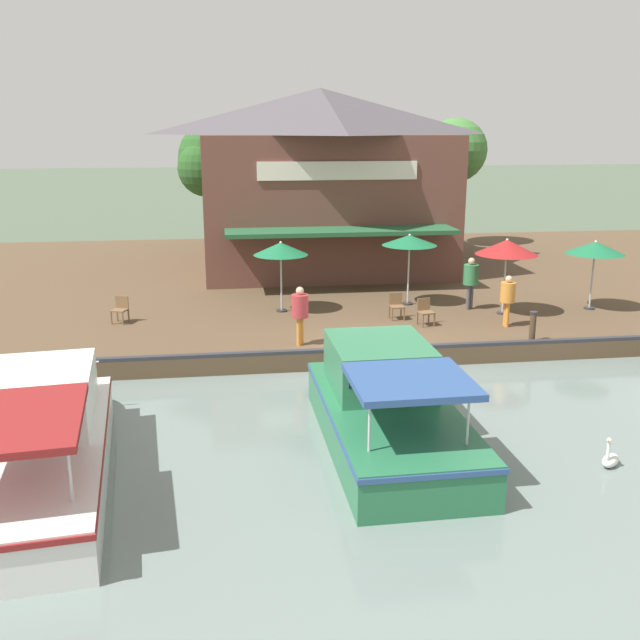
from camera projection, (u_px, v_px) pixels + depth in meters
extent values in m
plane|color=#4C5B47|center=(370.00, 372.00, 20.21)|extent=(220.00, 220.00, 0.00)
cube|color=brown|center=(318.00, 281.00, 30.65)|extent=(22.00, 56.00, 0.60)
cube|color=#2D2D33|center=(370.00, 349.00, 20.14)|extent=(0.20, 50.40, 0.10)
cube|color=brown|center=(320.00, 200.00, 32.35)|extent=(9.87, 10.31, 5.81)
pyramid|color=#4C474C|center=(320.00, 111.00, 31.33)|extent=(10.36, 10.82, 1.97)
cube|color=#235633|center=(341.00, 231.00, 26.93)|extent=(1.80, 8.76, 0.16)
cube|color=silver|center=(338.00, 171.00, 27.17)|extent=(0.08, 6.19, 0.70)
cylinder|color=#B7B7B7|center=(592.00, 278.00, 24.49)|extent=(0.06, 0.06, 2.21)
cylinder|color=#2D2D33|center=(589.00, 308.00, 24.77)|extent=(0.36, 0.36, 0.06)
cone|color=#19663D|center=(595.00, 248.00, 24.22)|extent=(1.96, 1.96, 0.42)
cone|color=silver|center=(595.00, 247.00, 24.21)|extent=(1.22, 1.22, 0.34)
sphere|color=silver|center=(596.00, 242.00, 24.16)|extent=(0.08, 0.08, 0.08)
cylinder|color=#B7B7B7|center=(408.00, 272.00, 25.10)|extent=(0.06, 0.06, 2.36)
cylinder|color=#2D2D33|center=(407.00, 303.00, 25.40)|extent=(0.36, 0.36, 0.06)
cone|color=#19663D|center=(410.00, 240.00, 24.81)|extent=(1.92, 1.92, 0.36)
cone|color=silver|center=(410.00, 240.00, 24.80)|extent=(1.19, 1.19, 0.29)
sphere|color=silver|center=(410.00, 235.00, 24.76)|extent=(0.08, 0.08, 0.08)
cylinder|color=#B7B7B7|center=(505.00, 280.00, 23.83)|extent=(0.06, 0.06, 2.35)
cylinder|color=#2D2D33|center=(502.00, 313.00, 24.13)|extent=(0.36, 0.36, 0.06)
cone|color=maroon|center=(507.00, 247.00, 23.54)|extent=(2.06, 2.06, 0.49)
cone|color=white|center=(507.00, 246.00, 23.53)|extent=(1.27, 1.27, 0.39)
sphere|color=white|center=(507.00, 240.00, 23.48)|extent=(0.08, 0.08, 0.08)
cylinder|color=#B7B7B7|center=(281.00, 279.00, 24.14)|extent=(0.06, 0.06, 2.23)
cylinder|color=#2D2D33|center=(282.00, 310.00, 24.43)|extent=(0.36, 0.36, 0.06)
cone|color=#19663D|center=(281.00, 249.00, 23.87)|extent=(1.84, 1.84, 0.42)
cone|color=silver|center=(281.00, 248.00, 23.86)|extent=(1.14, 1.14, 0.34)
sphere|color=silver|center=(281.00, 242.00, 23.81)|extent=(0.08, 0.08, 0.08)
cube|color=brown|center=(434.00, 320.00, 22.53)|extent=(0.05, 0.05, 0.42)
cube|color=brown|center=(423.00, 321.00, 22.40)|extent=(0.05, 0.05, 0.42)
cube|color=brown|center=(429.00, 317.00, 22.89)|extent=(0.05, 0.05, 0.42)
cube|color=brown|center=(417.00, 318.00, 22.77)|extent=(0.05, 0.05, 0.42)
cube|color=brown|center=(426.00, 312.00, 22.59)|extent=(0.51, 0.51, 0.05)
cube|color=brown|center=(424.00, 304.00, 22.72)|extent=(0.12, 0.44, 0.40)
cube|color=brown|center=(404.00, 314.00, 23.22)|extent=(0.04, 0.04, 0.42)
cube|color=brown|center=(392.00, 315.00, 23.16)|extent=(0.04, 0.04, 0.42)
cube|color=brown|center=(401.00, 311.00, 23.60)|extent=(0.04, 0.04, 0.42)
cube|color=brown|center=(389.00, 312.00, 23.54)|extent=(0.04, 0.04, 0.42)
cube|color=brown|center=(397.00, 307.00, 23.32)|extent=(0.45, 0.45, 0.05)
cube|color=brown|center=(396.00, 299.00, 23.46)|extent=(0.05, 0.44, 0.40)
cube|color=brown|center=(123.00, 319.00, 22.69)|extent=(0.05, 0.05, 0.42)
cube|color=brown|center=(111.00, 318.00, 22.77)|extent=(0.05, 0.05, 0.42)
cube|color=brown|center=(129.00, 315.00, 23.07)|extent=(0.05, 0.05, 0.42)
cube|color=brown|center=(117.00, 315.00, 23.15)|extent=(0.05, 0.05, 0.42)
cube|color=brown|center=(120.00, 310.00, 22.86)|extent=(0.56, 0.56, 0.05)
cube|color=brown|center=(122.00, 302.00, 22.99)|extent=(0.19, 0.43, 0.40)
cylinder|color=#4C4C56|center=(471.00, 296.00, 24.70)|extent=(0.13, 0.13, 0.87)
cylinder|color=#4C4C56|center=(468.00, 297.00, 24.58)|extent=(0.13, 0.13, 0.87)
cylinder|color=#337547|center=(471.00, 275.00, 24.43)|extent=(0.51, 0.51, 0.69)
sphere|color=#DBB28E|center=(472.00, 261.00, 24.31)|extent=(0.24, 0.24, 0.24)
cylinder|color=orange|center=(507.00, 315.00, 22.42)|extent=(0.13, 0.13, 0.79)
cylinder|color=orange|center=(505.00, 313.00, 22.58)|extent=(0.13, 0.13, 0.79)
cylinder|color=orange|center=(508.00, 292.00, 22.32)|extent=(0.46, 0.46, 0.63)
sphere|color=#DBB28E|center=(509.00, 279.00, 22.21)|extent=(0.21, 0.21, 0.21)
cylinder|color=orange|center=(301.00, 330.00, 20.64)|extent=(0.13, 0.13, 0.83)
cylinder|color=orange|center=(299.00, 332.00, 20.49)|extent=(0.13, 0.13, 0.83)
cylinder|color=#B23338|center=(300.00, 306.00, 20.37)|extent=(0.49, 0.49, 0.66)
sphere|color=#DBB28E|center=(300.00, 291.00, 20.26)|extent=(0.23, 0.23, 0.23)
cube|color=white|center=(37.00, 465.00, 13.43)|extent=(7.13, 3.24, 0.93)
ellipsoid|color=white|center=(56.00, 400.00, 16.66)|extent=(2.68, 2.63, 0.93)
cube|color=maroon|center=(35.00, 446.00, 13.33)|extent=(7.22, 3.29, 0.10)
cube|color=white|center=(40.00, 396.00, 14.33)|extent=(3.43, 2.34, 0.92)
cube|color=black|center=(28.00, 422.00, 12.80)|extent=(0.25, 1.75, 0.32)
cube|color=maroon|center=(14.00, 421.00, 11.49)|extent=(3.03, 2.42, 0.13)
cylinder|color=silver|center=(70.00, 469.00, 11.05)|extent=(0.05, 0.05, 1.12)
cylinder|color=silver|center=(54.00, 365.00, 16.73)|extent=(0.26, 2.00, 0.04)
cube|color=#287047|center=(390.00, 426.00, 15.20)|extent=(6.17, 2.74, 0.93)
ellipsoid|color=#287047|center=(360.00, 378.00, 18.13)|extent=(2.20, 2.55, 0.93)
cube|color=#2D4C84|center=(390.00, 409.00, 15.10)|extent=(6.25, 2.78, 0.10)
cube|color=#337A51|center=(379.00, 365.00, 15.97)|extent=(2.51, 2.16, 1.09)
cube|color=black|center=(393.00, 377.00, 14.77)|extent=(0.09, 1.86, 0.38)
cube|color=#2D4C84|center=(410.00, 381.00, 13.42)|extent=(2.21, 2.29, 0.13)
cylinder|color=silver|center=(468.00, 418.00, 13.07)|extent=(0.05, 0.05, 1.07)
cylinder|color=silver|center=(369.00, 424.00, 12.80)|extent=(0.05, 0.05, 1.07)
cylinder|color=#473323|center=(533.00, 327.00, 20.92)|extent=(0.18, 0.18, 0.86)
cylinder|color=#2D2D33|center=(534.00, 312.00, 20.81)|extent=(0.22, 0.22, 0.04)
ellipsoid|color=white|center=(610.00, 460.00, 14.38)|extent=(0.58, 0.60, 0.24)
cylinder|color=white|center=(608.00, 449.00, 14.14)|extent=(0.07, 0.07, 0.40)
sphere|color=white|center=(609.00, 440.00, 14.08)|extent=(0.10, 0.10, 0.10)
cone|color=orange|center=(608.00, 441.00, 14.03)|extent=(0.07, 0.07, 0.04)
cylinder|color=brown|center=(220.00, 219.00, 36.64)|extent=(0.36, 0.36, 3.07)
sphere|color=#285623|center=(218.00, 159.00, 35.86)|extent=(3.97, 3.97, 3.97)
sphere|color=#285623|center=(206.00, 168.00, 35.12)|extent=(2.78, 2.78, 2.78)
cylinder|color=brown|center=(453.00, 210.00, 37.81)|extent=(0.28, 0.28, 3.73)
sphere|color=#427A38|center=(455.00, 150.00, 37.00)|extent=(3.28, 3.28, 3.28)
sphere|color=#427A38|center=(450.00, 157.00, 36.40)|extent=(2.30, 2.30, 2.30)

